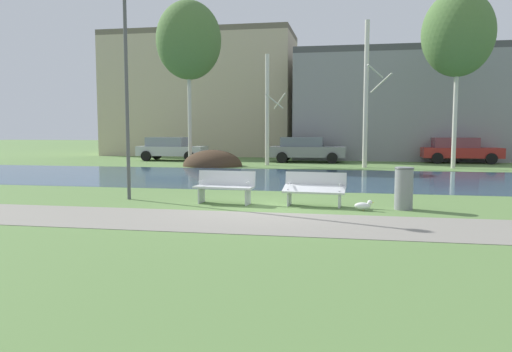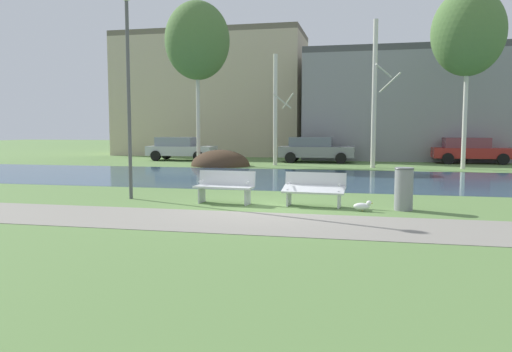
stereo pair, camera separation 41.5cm
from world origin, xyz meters
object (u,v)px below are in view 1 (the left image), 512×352
Objects in this scene: trash_bin at (404,188)px; parked_sedan_second_grey at (306,149)px; parked_hatch_third_red at (459,150)px; bench_right at (315,188)px; parked_van_nearest_silver at (171,148)px; streetlamp at (126,62)px; bench_left at (225,186)px; seagull at (364,205)px.

trash_bin is 0.24× the size of parked_sedan_second_grey.
parked_sedan_second_grey is at bearing -174.23° from parked_hatch_third_red.
parked_hatch_third_red is (7.21, 17.96, 0.31)m from bench_right.
parked_van_nearest_silver is 17.49m from parked_hatch_third_red.
bench_left is at bearing -5.86° from streetlamp.
trash_bin is 21.28m from parked_van_nearest_silver.
trash_bin is at bearing 22.10° from seagull.
parked_hatch_third_red reaches higher than parked_van_nearest_silver.
parked_sedan_second_grey is at bearing -0.31° from parked_van_nearest_silver.
streetlamp is (-6.52, 0.82, 3.72)m from seagull.
trash_bin is 0.24× the size of parked_hatch_third_red.
parked_sedan_second_grey is (-3.87, 17.19, 0.25)m from trash_bin.
streetlamp is at bearing -73.52° from parked_van_nearest_silver.
parked_sedan_second_grey reaches higher than bench_right.
streetlamp is at bearing -102.20° from parked_sedan_second_grey.
parked_van_nearest_silver is (-4.98, 16.82, -3.08)m from streetlamp.
bench_left is 3.69m from seagull.
bench_left is 4.62m from trash_bin.
bench_right is at bearing 176.73° from trash_bin.
parked_hatch_third_red is at bearing 72.08° from seagull.
parked_van_nearest_silver is (-10.26, 17.11, 0.30)m from bench_right.
bench_right is 0.28× the size of streetlamp.
streetlamp is 17.43m from parked_sedan_second_grey.
parked_sedan_second_grey is at bearing 95.54° from bench_right.
seagull is at bearing -157.90° from trash_bin.
streetlamp is (-7.50, 0.42, 3.30)m from trash_bin.
bench_left is at bearing -65.33° from parked_van_nearest_silver.
seagull is at bearing -107.92° from parked_hatch_third_red.
bench_left is 2.40m from bench_right.
seagull is 17.84m from parked_sedan_second_grey.
bench_right is 0.38× the size of parked_van_nearest_silver.
bench_right is (2.40, 0.00, 0.00)m from bench_left.
bench_left is at bearing 171.79° from seagull.
bench_right is at bearing -3.21° from streetlamp.
bench_right is 0.37× the size of parked_hatch_third_red.
streetlamp is 1.37× the size of parked_van_nearest_silver.
bench_right is at bearing -111.88° from parked_hatch_third_red.
bench_right is 6.28m from streetlamp.
parked_van_nearest_silver reaches higher than seagull.
trash_bin is 0.25× the size of parked_van_nearest_silver.
streetlamp is at bearing 174.14° from bench_left.
parked_hatch_third_red reaches higher than seagull.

